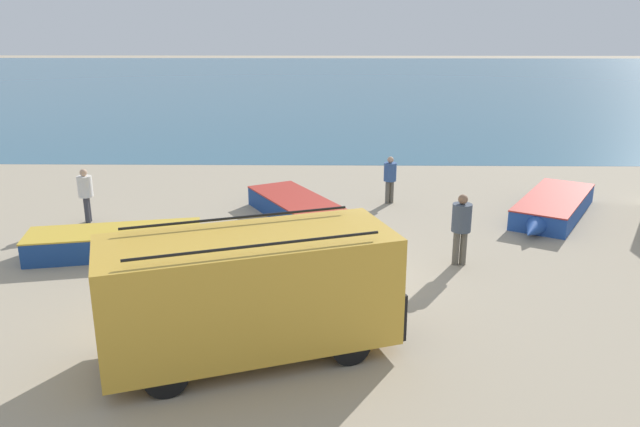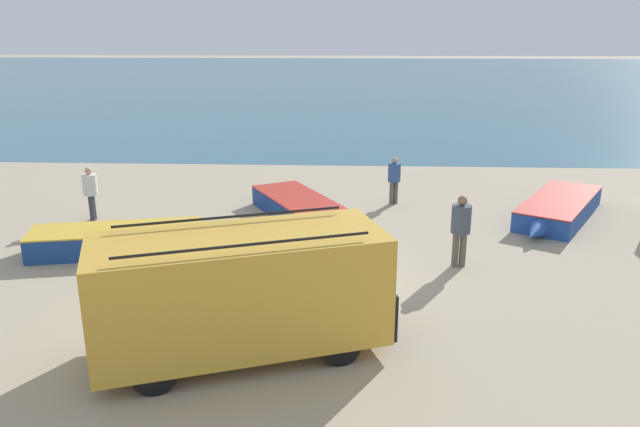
{
  "view_description": "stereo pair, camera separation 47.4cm",
  "coord_description": "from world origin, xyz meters",
  "px_view_note": "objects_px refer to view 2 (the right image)",
  "views": [
    {
      "loc": [
        0.26,
        -13.95,
        5.88
      ],
      "look_at": [
        0.01,
        1.82,
        1.0
      ],
      "focal_mm": 35.0,
      "sensor_mm": 36.0,
      "label": 1
    },
    {
      "loc": [
        0.74,
        -13.93,
        5.88
      ],
      "look_at": [
        0.01,
        1.82,
        1.0
      ],
      "focal_mm": 35.0,
      "sensor_mm": 36.0,
      "label": 2
    }
  ],
  "objects_px": {
    "fisherman_1": "(461,225)",
    "fishing_rowboat_0": "(125,239)",
    "parked_van": "(242,290)",
    "fisherman_2": "(394,176)",
    "fishing_rowboat_2": "(297,206)",
    "fishing_rowboat_1": "(558,209)",
    "fisherman_0": "(90,189)"
  },
  "relations": [
    {
      "from": "parked_van",
      "to": "fishing_rowboat_2",
      "type": "xyz_separation_m",
      "value": [
        0.31,
        8.5,
        -0.95
      ]
    },
    {
      "from": "fisherman_2",
      "to": "fishing_rowboat_0",
      "type": "bearing_deg",
      "value": -83.12
    },
    {
      "from": "fishing_rowboat_1",
      "to": "fisherman_0",
      "type": "bearing_deg",
      "value": -56.13
    },
    {
      "from": "parked_van",
      "to": "fishing_rowboat_0",
      "type": "height_order",
      "value": "parked_van"
    },
    {
      "from": "parked_van",
      "to": "fishing_rowboat_1",
      "type": "relative_size",
      "value": 1.05
    },
    {
      "from": "fishing_rowboat_2",
      "to": "fisherman_1",
      "type": "bearing_deg",
      "value": -161.79
    },
    {
      "from": "fishing_rowboat_0",
      "to": "fishing_rowboat_2",
      "type": "relative_size",
      "value": 1.1
    },
    {
      "from": "fisherman_0",
      "to": "fisherman_2",
      "type": "relative_size",
      "value": 1.04
    },
    {
      "from": "fishing_rowboat_2",
      "to": "fisherman_0",
      "type": "relative_size",
      "value": 2.99
    },
    {
      "from": "fishing_rowboat_1",
      "to": "fishing_rowboat_2",
      "type": "distance_m",
      "value": 8.09
    },
    {
      "from": "fisherman_1",
      "to": "fishing_rowboat_0",
      "type": "bearing_deg",
      "value": -97.65
    },
    {
      "from": "fishing_rowboat_0",
      "to": "fisherman_1",
      "type": "relative_size",
      "value": 2.98
    },
    {
      "from": "parked_van",
      "to": "fishing_rowboat_2",
      "type": "height_order",
      "value": "parked_van"
    },
    {
      "from": "parked_van",
      "to": "fishing_rowboat_1",
      "type": "xyz_separation_m",
      "value": [
        8.39,
        8.57,
        -0.95
      ]
    },
    {
      "from": "parked_van",
      "to": "fisherman_1",
      "type": "distance_m",
      "value": 6.48
    },
    {
      "from": "fishing_rowboat_2",
      "to": "fisherman_0",
      "type": "xyz_separation_m",
      "value": [
        -6.26,
        -0.71,
        0.68
      ]
    },
    {
      "from": "fishing_rowboat_2",
      "to": "fishing_rowboat_1",
      "type": "bearing_deg",
      "value": -118.62
    },
    {
      "from": "fisherman_1",
      "to": "fisherman_2",
      "type": "bearing_deg",
      "value": -170.51
    },
    {
      "from": "parked_van",
      "to": "fisherman_2",
      "type": "bearing_deg",
      "value": 51.77
    },
    {
      "from": "fishing_rowboat_1",
      "to": "parked_van",
      "type": "bearing_deg",
      "value": -13.66
    },
    {
      "from": "fishing_rowboat_0",
      "to": "fisherman_2",
      "type": "relative_size",
      "value": 3.41
    },
    {
      "from": "fishing_rowboat_0",
      "to": "fishing_rowboat_2",
      "type": "xyz_separation_m",
      "value": [
        4.34,
        3.36,
        -0.02
      ]
    },
    {
      "from": "fisherman_0",
      "to": "fishing_rowboat_0",
      "type": "bearing_deg",
      "value": -60.03
    },
    {
      "from": "parked_van",
      "to": "fisherman_2",
      "type": "relative_size",
      "value": 3.52
    },
    {
      "from": "fishing_rowboat_1",
      "to": "fisherman_1",
      "type": "height_order",
      "value": "fisherman_1"
    },
    {
      "from": "fishing_rowboat_0",
      "to": "fisherman_0",
      "type": "xyz_separation_m",
      "value": [
        -1.92,
        2.64,
        0.66
      ]
    },
    {
      "from": "fishing_rowboat_1",
      "to": "fisherman_2",
      "type": "bearing_deg",
      "value": -75.35
    },
    {
      "from": "fishing_rowboat_1",
      "to": "fishing_rowboat_0",
      "type": "bearing_deg",
      "value": -43.84
    },
    {
      "from": "parked_van",
      "to": "fisherman_2",
      "type": "height_order",
      "value": "parked_van"
    },
    {
      "from": "parked_van",
      "to": "fishing_rowboat_0",
      "type": "bearing_deg",
      "value": 108.72
    },
    {
      "from": "parked_van",
      "to": "fishing_rowboat_0",
      "type": "relative_size",
      "value": 1.03
    },
    {
      "from": "parked_van",
      "to": "fishing_rowboat_1",
      "type": "bearing_deg",
      "value": 26.24
    }
  ]
}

